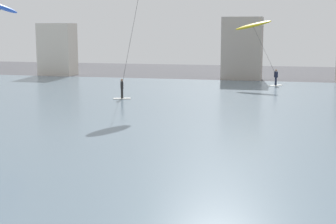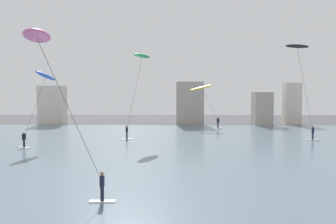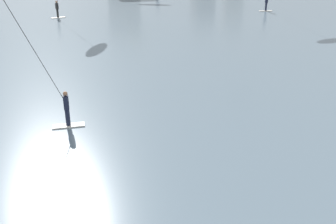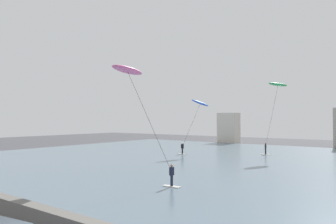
# 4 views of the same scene
# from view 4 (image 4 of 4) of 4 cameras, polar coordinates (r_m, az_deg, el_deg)

# --- Properties ---
(water_bay) EXTENTS (84.00, 52.00, 0.10)m
(water_bay) POSITION_cam_4_polar(r_m,az_deg,el_deg) (36.63, 22.50, -9.05)
(water_bay) COLOR slate
(water_bay) RESTS_ON ground
(kitesurfer_blue) EXTENTS (3.27, 4.45, 7.98)m
(kitesurfer_blue) POSITION_cam_4_polar(r_m,az_deg,el_deg) (46.23, 5.49, 0.88)
(kitesurfer_blue) COLOR silver
(kitesurfer_blue) RESTS_ON water_bay
(kitesurfer_pink) EXTENTS (4.40, 4.09, 8.86)m
(kitesurfer_pink) POSITION_cam_4_polar(r_m,az_deg,el_deg) (23.94, -6.66, 6.15)
(kitesurfer_pink) COLOR silver
(kitesurfer_pink) RESTS_ON water_bay
(kitesurfer_green) EXTENTS (3.72, 3.78, 9.99)m
(kitesurfer_green) POSITION_cam_4_polar(r_m,az_deg,el_deg) (46.40, 18.87, 3.81)
(kitesurfer_green) COLOR silver
(kitesurfer_green) RESTS_ON water_bay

